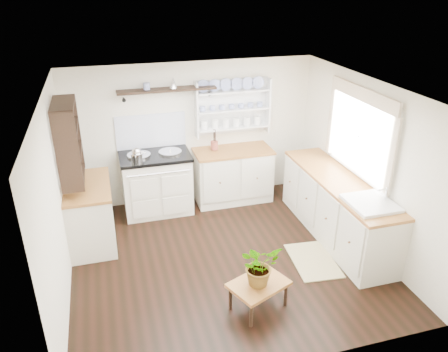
{
  "coord_description": "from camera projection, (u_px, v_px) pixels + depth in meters",
  "views": [
    {
      "loc": [
        -1.36,
        -4.73,
        3.5
      ],
      "look_at": [
        0.06,
        0.25,
        1.1
      ],
      "focal_mm": 35.0,
      "sensor_mm": 36.0,
      "label": 1
    }
  ],
  "objects": [
    {
      "name": "kettle",
      "position": [
        137.0,
        155.0,
        6.53
      ],
      "size": [
        0.18,
        0.18,
        0.22
      ],
      "primitive_type": null,
      "color": "silver",
      "rests_on": "aga_cooker"
    },
    {
      "name": "back_cabinets",
      "position": [
        233.0,
        174.0,
        7.29
      ],
      "size": [
        1.27,
        0.63,
        0.9
      ],
      "color": "beige",
      "rests_on": "floor"
    },
    {
      "name": "floor",
      "position": [
        225.0,
        257.0,
        5.94
      ],
      "size": [
        4.0,
        3.8,
        0.01
      ],
      "primitive_type": "cube",
      "color": "black",
      "rests_on": "ground"
    },
    {
      "name": "belfast_sink",
      "position": [
        369.0,
        212.0,
        5.46
      ],
      "size": [
        0.55,
        0.6,
        0.45
      ],
      "color": "white",
      "rests_on": "right_cabinets"
    },
    {
      "name": "high_shelf",
      "position": [
        167.0,
        90.0,
        6.59
      ],
      "size": [
        1.5,
        0.29,
        0.16
      ],
      "color": "black",
      "rests_on": "wall_back"
    },
    {
      "name": "wall_right",
      "position": [
        365.0,
        164.0,
        5.96
      ],
      "size": [
        0.02,
        3.8,
        2.3
      ],
      "primitive_type": "cube",
      "color": "silver",
      "rests_on": "ground"
    },
    {
      "name": "left_shelving",
      "position": [
        68.0,
        141.0,
        5.62
      ],
      "size": [
        0.28,
        0.8,
        1.05
      ],
      "primitive_type": "cube",
      "color": "black",
      "rests_on": "wall_left"
    },
    {
      "name": "floor_rug",
      "position": [
        313.0,
        261.0,
        5.86
      ],
      "size": [
        0.63,
        0.9,
        0.02
      ],
      "primitive_type": "cube",
      "rotation": [
        0.0,
        0.0,
        -0.09
      ],
      "color": "tan",
      "rests_on": "floor"
    },
    {
      "name": "wall_back",
      "position": [
        193.0,
        133.0,
        7.12
      ],
      "size": [
        4.0,
        0.02,
        2.3
      ],
      "primitive_type": "cube",
      "color": "silver",
      "rests_on": "ground"
    },
    {
      "name": "aga_cooker",
      "position": [
        157.0,
        182.0,
        6.94
      ],
      "size": [
        1.09,
        0.75,
        1.0
      ],
      "color": "beige",
      "rests_on": "floor"
    },
    {
      "name": "right_cabinets",
      "position": [
        336.0,
        207.0,
        6.26
      ],
      "size": [
        0.62,
        2.43,
        0.9
      ],
      "color": "beige",
      "rests_on": "floor"
    },
    {
      "name": "utensil_crock",
      "position": [
        214.0,
        145.0,
        7.07
      ],
      "size": [
        0.12,
        0.12,
        0.14
      ],
      "primitive_type": "cylinder",
      "color": "brown",
      "rests_on": "back_cabinets"
    },
    {
      "name": "center_table",
      "position": [
        259.0,
        286.0,
        4.93
      ],
      "size": [
        0.76,
        0.66,
        0.34
      ],
      "rotation": [
        0.0,
        0.0,
        0.4
      ],
      "color": "brown",
      "rests_on": "floor"
    },
    {
      "name": "wall_left",
      "position": [
        56.0,
        202.0,
        4.96
      ],
      "size": [
        0.02,
        3.8,
        2.3
      ],
      "primitive_type": "cube",
      "color": "silver",
      "rests_on": "ground"
    },
    {
      "name": "ceiling",
      "position": [
        225.0,
        90.0,
        4.98
      ],
      "size": [
        4.0,
        3.8,
        0.01
      ],
      "primitive_type": "cube",
      "color": "white",
      "rests_on": "wall_back"
    },
    {
      "name": "left_cabinets",
      "position": [
        91.0,
        213.0,
        6.11
      ],
      "size": [
        0.62,
        1.13,
        0.9
      ],
      "color": "beige",
      "rests_on": "floor"
    },
    {
      "name": "window",
      "position": [
        360.0,
        132.0,
        5.9
      ],
      "size": [
        0.08,
        1.55,
        1.22
      ],
      "color": "white",
      "rests_on": "wall_right"
    },
    {
      "name": "potted_plant",
      "position": [
        259.0,
        265.0,
        4.81
      ],
      "size": [
        0.54,
        0.5,
        0.49
      ],
      "primitive_type": "imported",
      "rotation": [
        0.0,
        0.0,
        0.31
      ],
      "color": "#3F7233",
      "rests_on": "center_table"
    },
    {
      "name": "plate_rack",
      "position": [
        232.0,
        106.0,
        7.08
      ],
      "size": [
        1.2,
        0.22,
        0.9
      ],
      "color": "white",
      "rests_on": "wall_back"
    }
  ]
}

